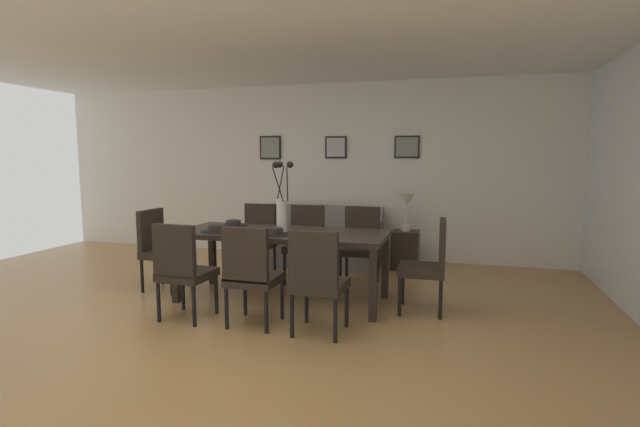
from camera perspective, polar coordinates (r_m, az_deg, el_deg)
ground_plane at (r=4.50m, az=-11.16°, el=-13.05°), size 9.00×9.00×0.00m
back_wall_panel at (r=7.28m, az=0.38°, el=5.12°), size 9.00×0.10×2.60m
ceiling_panel at (r=4.73m, az=-9.60°, el=20.42°), size 9.00×7.20×0.08m
dining_table at (r=5.02m, az=-4.59°, el=-2.94°), size 2.20×0.90×0.74m
dining_chair_near_left at (r=4.59m, az=-16.21°, el=-6.16°), size 0.46×0.46×0.92m
dining_chair_near_right at (r=6.08m, az=-7.56°, el=-2.78°), size 0.45×0.45×0.92m
dining_chair_far_left at (r=4.29m, az=-8.29°, el=-6.87°), size 0.44×0.44×0.92m
dining_chair_far_right at (r=5.84m, az=-1.75°, el=-3.11°), size 0.47×0.47×0.92m
dining_chair_mid_left at (r=4.05m, az=-0.31°, el=-7.64°), size 0.45×0.45×0.92m
dining_chair_mid_right at (r=5.70m, az=4.90°, el=-3.39°), size 0.45×0.45×0.92m
dining_chair_head_west at (r=5.75m, az=-18.68°, el=-3.64°), size 0.44×0.44×0.92m
dining_chair_head_east at (r=4.76m, az=13.04°, el=-5.59°), size 0.45×0.45×0.92m
centerpiece_vase at (r=4.97m, az=-4.61°, el=1.07°), size 0.21×0.23×0.73m
placemat_near_left at (r=5.10m, az=-12.37°, el=-2.10°), size 0.32×0.32×0.01m
bowl_near_left at (r=5.09m, az=-12.38°, el=-1.69°), size 0.17×0.17×0.07m
placemat_near_right at (r=5.45m, az=-10.34°, el=-1.47°), size 0.32×0.32×0.01m
bowl_near_right at (r=5.45m, az=-10.35°, el=-1.09°), size 0.17×0.17×0.07m
placemat_far_left at (r=4.82m, az=-5.44°, el=-2.48°), size 0.32×0.32×0.01m
bowl_far_left at (r=4.82m, az=-5.45°, el=-2.05°), size 0.17×0.17×0.07m
sofa at (r=6.83m, az=-0.12°, el=-3.61°), size 1.75×0.84×0.80m
side_table at (r=6.58m, az=10.19°, el=-4.31°), size 0.36×0.36×0.52m
table_lamp at (r=6.49m, az=10.31°, el=1.18°), size 0.22×0.22×0.51m
framed_picture_left at (r=7.48m, az=-5.99°, el=7.87°), size 0.35×0.03×0.36m
framed_picture_center at (r=7.15m, az=1.91°, el=7.95°), size 0.33×0.03×0.33m
framed_picture_right at (r=6.97m, az=10.39°, el=7.86°), size 0.36×0.03×0.32m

